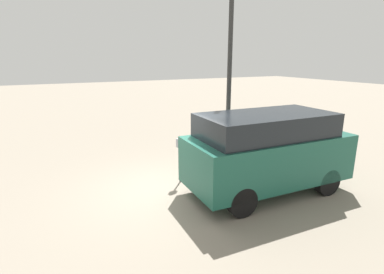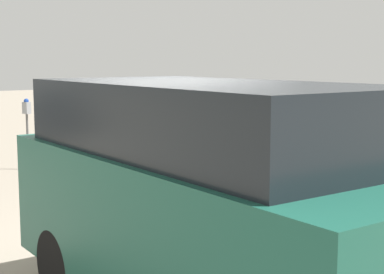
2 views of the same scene
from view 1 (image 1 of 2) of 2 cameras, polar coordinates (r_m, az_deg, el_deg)
The scene contains 4 objects.
ground_plane at distance 8.66m, azimuth -4.96°, elevation -10.10°, with size 80.00×80.00×0.00m, color gray.
parking_meter_near at distance 8.81m, azimuth -2.33°, elevation -2.17°, with size 0.21×0.14×1.45m.
lamp_post at distance 10.65m, azimuth 6.99°, elevation 7.46°, with size 0.44×0.44×6.80m.
parked_van at distance 8.38m, azimuth 14.14°, elevation -2.46°, with size 4.54×2.10×2.24m.
Camera 1 is at (-2.85, -7.31, 3.66)m, focal length 28.00 mm.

